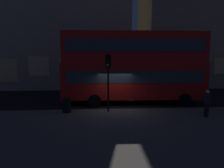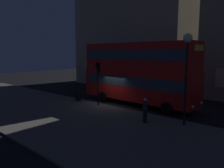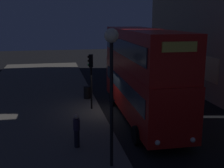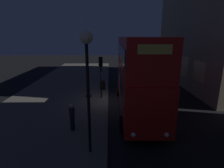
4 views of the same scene
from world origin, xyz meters
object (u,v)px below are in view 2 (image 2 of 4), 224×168
street_lamp (187,55)px  double_decker_bus (137,71)px  pedestrian (145,110)px  litter_bin (78,96)px  traffic_light_near_kerb (98,75)px

street_lamp → double_decker_bus: bearing=152.0°
double_decker_bus → street_lamp: 6.79m
double_decker_bus → street_lamp: (5.85, -3.11, 1.45)m
street_lamp → pedestrian: size_ratio=3.48×
pedestrian → litter_bin: 8.71m
double_decker_bus → pedestrian: (3.72, -4.39, -2.12)m
double_decker_bus → traffic_light_near_kerb: 3.62m
street_lamp → pedestrian: 4.35m
traffic_light_near_kerb → pedestrian: bearing=-0.7°
litter_bin → double_decker_bus: bearing=30.6°
double_decker_bus → litter_bin: (-4.85, -2.88, -2.51)m
traffic_light_near_kerb → double_decker_bus: bearing=67.2°
double_decker_bus → traffic_light_near_kerb: bearing=-125.2°
traffic_light_near_kerb → pedestrian: size_ratio=2.28×
pedestrian → double_decker_bus: bearing=-32.3°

